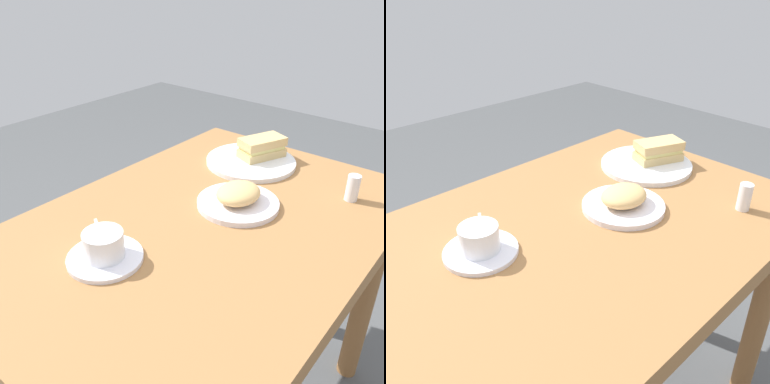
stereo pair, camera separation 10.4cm
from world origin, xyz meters
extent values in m
cube|color=#996A3C|center=(0.00, 0.00, 0.70)|extent=(1.05, 0.72, 0.05)
cylinder|color=#936237|center=(-0.45, -0.29, 0.34)|extent=(0.06, 0.06, 0.68)
cylinder|color=#936237|center=(-0.45, 0.29, 0.34)|extent=(0.06, 0.06, 0.68)
cylinder|color=white|center=(-0.34, -0.09, 0.74)|extent=(0.27, 0.27, 0.01)
cube|color=tan|center=(-0.38, -0.08, 0.76)|extent=(0.15, 0.12, 0.02)
cube|color=#DDD27C|center=(-0.38, -0.08, 0.77)|extent=(0.14, 0.11, 0.01)
cube|color=tan|center=(-0.38, -0.08, 0.79)|extent=(0.15, 0.12, 0.02)
cylinder|color=white|center=(0.24, -0.07, 0.73)|extent=(0.16, 0.16, 0.01)
cylinder|color=white|center=(0.24, -0.07, 0.77)|extent=(0.08, 0.08, 0.06)
cylinder|color=#A9734C|center=(0.24, -0.07, 0.79)|extent=(0.07, 0.07, 0.01)
torus|color=white|center=(0.23, -0.11, 0.77)|extent=(0.02, 0.04, 0.04)
cube|color=silver|center=(0.19, -0.16, 0.74)|extent=(0.05, 0.07, 0.00)
ellipsoid|color=silver|center=(0.21, -0.12, 0.74)|extent=(0.03, 0.03, 0.01)
cylinder|color=white|center=(-0.11, 0.02, 0.74)|extent=(0.20, 0.20, 0.01)
ellipsoid|color=#E1B36E|center=(-0.11, 0.02, 0.76)|extent=(0.12, 0.10, 0.04)
cylinder|color=silver|center=(-0.32, 0.22, 0.76)|extent=(0.03, 0.03, 0.07)
camera|label=1|loc=(0.66, 0.50, 1.26)|focal=39.24mm
camera|label=2|loc=(0.59, 0.58, 1.26)|focal=39.24mm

